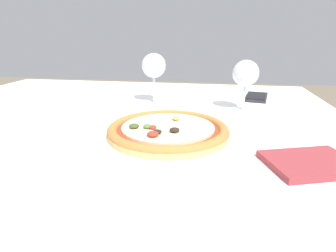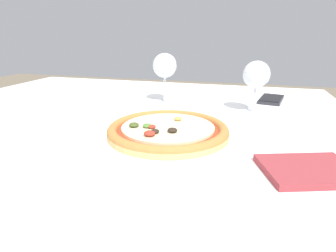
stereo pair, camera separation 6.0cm
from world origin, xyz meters
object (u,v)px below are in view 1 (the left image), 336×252
at_px(cell_phone, 256,97).
at_px(wine_glass_far_right, 154,68).
at_px(pizza_plate, 168,132).
at_px(dining_table, 109,147).
at_px(wine_glass_far_left, 246,75).

bearing_deg(cell_phone, wine_glass_far_right, -159.49).
bearing_deg(pizza_plate, dining_table, 149.07).
bearing_deg(pizza_plate, wine_glass_far_left, 55.69).
bearing_deg(pizza_plate, wine_glass_far_right, 107.18).
relative_size(dining_table, pizza_plate, 4.62).
xyz_separation_m(dining_table, pizza_plate, (0.18, -0.11, 0.09)).
bearing_deg(cell_phone, wine_glass_far_left, -109.45).
xyz_separation_m(pizza_plate, cell_phone, (0.24, 0.44, -0.01)).
xyz_separation_m(pizza_plate, wine_glass_far_left, (0.18, 0.27, 0.09)).
bearing_deg(cell_phone, dining_table, -142.01).
distance_m(dining_table, pizza_plate, 0.23).
relative_size(dining_table, wine_glass_far_right, 8.07).
distance_m(wine_glass_far_left, wine_glass_far_right, 0.28).
distance_m(dining_table, wine_glass_far_right, 0.29).
xyz_separation_m(wine_glass_far_left, cell_phone, (0.06, 0.18, -0.10)).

